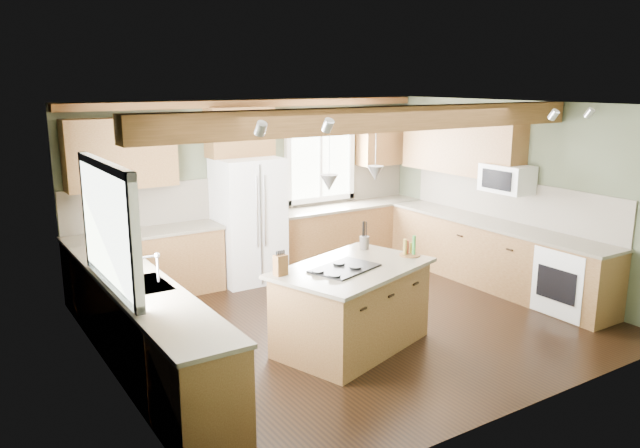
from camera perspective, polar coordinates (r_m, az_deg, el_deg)
floor at (r=7.68m, az=2.81°, el=-8.93°), size 5.60×5.60×0.00m
ceiling at (r=7.12m, az=3.05°, el=10.84°), size 5.60×5.60×0.00m
wall_back at (r=9.40m, az=-6.01°, el=3.36°), size 5.60×0.00×5.60m
wall_left at (r=6.14m, az=-18.84°, el=-2.52°), size 0.00×5.00×5.00m
wall_right at (r=9.18m, az=17.29°, el=2.61°), size 0.00×5.00×5.00m
ceiling_beam at (r=6.68m, az=5.94°, el=9.52°), size 5.55×0.26×0.26m
soffit_trim at (r=9.18m, az=-5.91°, el=10.92°), size 5.55×0.20×0.10m
backsplash_back at (r=9.40m, az=-5.95°, el=2.81°), size 5.58×0.03×0.58m
backsplash_right at (r=9.22m, az=16.95°, el=2.10°), size 0.03×3.70×0.58m
base_cab_back_left at (r=8.67m, az=-15.58°, el=-3.73°), size 2.02×0.60×0.88m
counter_back_left at (r=8.55m, az=-15.77°, el=-0.78°), size 2.06×0.64×0.04m
base_cab_back_right at (r=10.08m, az=2.46°, el=-0.92°), size 2.62×0.60×0.88m
counter_back_right at (r=9.97m, az=2.49°, el=1.65°), size 2.66×0.64×0.04m
base_cab_left at (r=6.53m, az=-15.82°, el=-9.35°), size 0.60×3.70×0.88m
counter_left at (r=6.37m, az=-16.07°, el=-5.52°), size 0.64×3.74×0.04m
base_cab_right at (r=9.18m, az=15.48°, el=-2.79°), size 0.60×3.70×0.88m
counter_right at (r=9.07m, az=15.65°, el=0.01°), size 0.64×3.74×0.04m
upper_cab_back_left at (r=8.44m, az=-17.77°, el=6.16°), size 1.40×0.35×0.90m
upper_cab_over_fridge at (r=9.00m, az=-7.35°, el=8.35°), size 0.96×0.35×0.70m
upper_cab_right at (r=9.57m, az=12.73°, el=7.21°), size 0.35×2.20×0.90m
upper_cab_back_corner at (r=10.40m, az=5.83°, el=7.92°), size 0.90×0.35×0.90m
window_left at (r=6.13m, az=-18.95°, el=-0.14°), size 0.04×1.60×1.05m
window_back at (r=9.91m, az=-0.03°, el=5.39°), size 1.10×0.04×1.00m
sink at (r=6.37m, az=-16.08°, el=-5.48°), size 0.50×0.65×0.03m
faucet at (r=6.38m, az=-14.61°, el=-4.00°), size 0.02×0.02×0.28m
dishwasher at (r=5.41m, az=-11.47°, el=-14.09°), size 0.60×0.60×0.84m
oven at (r=8.41m, az=22.02°, el=-4.81°), size 0.60×0.72×0.84m
microwave at (r=8.95m, az=16.73°, el=4.01°), size 0.40×0.70×0.38m
pendant_left at (r=6.18m, az=0.83°, el=3.80°), size 0.18×0.18×0.16m
pendant_right at (r=6.83m, az=5.07°, el=4.64°), size 0.18×0.18×0.16m
refrigerator at (r=9.01m, az=-6.55°, el=0.33°), size 0.90×0.74×1.80m
island at (r=6.87m, az=2.91°, el=-7.71°), size 1.85×1.44×0.88m
island_top at (r=6.72m, az=2.96°, el=-4.04°), size 1.98×1.58×0.04m
cooktop at (r=6.61m, az=2.26°, el=-4.06°), size 0.81×0.66×0.02m
knife_block at (r=6.39m, az=-3.64°, el=-3.77°), size 0.14×0.11×0.21m
utensil_crock at (r=7.38m, az=4.08°, el=-1.71°), size 0.15×0.15×0.15m
bottle_tray at (r=7.15m, az=8.24°, el=-2.03°), size 0.26×0.26×0.22m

